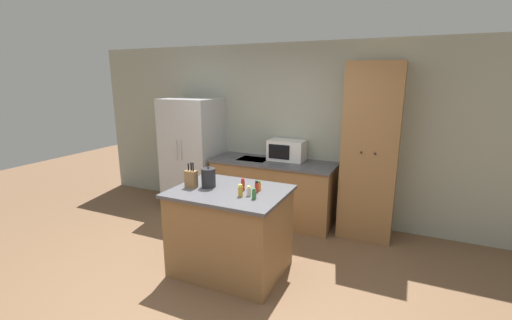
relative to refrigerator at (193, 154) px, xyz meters
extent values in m
plane|color=brown|center=(1.55, -1.93, -0.89)|extent=(14.00, 14.00, 0.00)
cube|color=#9EA393|center=(1.55, 0.40, 0.41)|extent=(7.20, 0.06, 2.60)
cube|color=#B7BABC|center=(0.00, 0.00, 0.00)|extent=(0.83, 0.74, 1.79)
cylinder|color=silver|center=(-0.04, -0.38, 0.14)|extent=(0.02, 0.02, 0.30)
cylinder|color=silver|center=(0.04, -0.38, 0.14)|extent=(0.02, 0.02, 0.30)
cube|color=olive|center=(1.37, 0.04, -0.46)|extent=(1.79, 0.66, 0.88)
cube|color=#4C4C51|center=(1.37, 0.04, 0.00)|extent=(1.83, 0.70, 0.03)
cube|color=#9EA0A3|center=(1.05, 0.04, 0.01)|extent=(0.44, 0.34, 0.01)
cube|color=olive|center=(2.72, 0.10, 0.26)|extent=(0.69, 0.53, 2.30)
sphere|color=black|center=(2.63, -0.18, 0.30)|extent=(0.02, 0.02, 0.02)
sphere|color=black|center=(2.80, -0.18, 0.30)|extent=(0.02, 0.02, 0.02)
cube|color=olive|center=(1.48, -1.46, -0.44)|extent=(1.15, 0.87, 0.90)
cube|color=#4C4C51|center=(1.48, -1.46, 0.03)|extent=(1.21, 0.93, 0.03)
cube|color=white|center=(1.53, 0.19, 0.17)|extent=(0.53, 0.32, 0.30)
cube|color=black|center=(1.47, 0.02, 0.17)|extent=(0.32, 0.01, 0.21)
cube|color=olive|center=(1.05, -1.56, 0.14)|extent=(0.13, 0.08, 0.18)
cylinder|color=black|center=(1.02, -1.55, 0.27)|extent=(0.02, 0.02, 0.08)
cylinder|color=black|center=(1.05, -1.55, 0.27)|extent=(0.02, 0.02, 0.09)
cylinder|color=black|center=(1.09, -1.56, 0.28)|extent=(0.02, 0.02, 0.10)
cylinder|color=#B2281E|center=(1.61, -1.42, 0.10)|extent=(0.04, 0.04, 0.11)
cylinder|color=red|center=(1.61, -1.42, 0.16)|extent=(0.03, 0.03, 0.02)
cylinder|color=gold|center=(1.67, -1.59, 0.09)|extent=(0.05, 0.05, 0.10)
cylinder|color=#E5DB4C|center=(1.67, -1.59, 0.16)|extent=(0.04, 0.04, 0.02)
cylinder|color=#B2281E|center=(1.77, -1.41, 0.09)|extent=(0.04, 0.04, 0.10)
cylinder|color=black|center=(1.77, -1.41, 0.16)|extent=(0.03, 0.03, 0.02)
cylinder|color=#337033|center=(1.83, -1.60, 0.09)|extent=(0.04, 0.04, 0.09)
cylinder|color=#286628|center=(1.83, -1.60, 0.14)|extent=(0.03, 0.03, 0.02)
cylinder|color=orange|center=(1.76, -1.34, 0.08)|extent=(0.05, 0.05, 0.08)
cylinder|color=#286628|center=(1.76, -1.34, 0.14)|extent=(0.04, 0.04, 0.02)
cylinder|color=beige|center=(1.74, -1.54, 0.08)|extent=(0.04, 0.04, 0.08)
cylinder|color=#E5DB4C|center=(1.74, -1.54, 0.14)|extent=(0.03, 0.03, 0.02)
cylinder|color=#232326|center=(1.22, -1.47, 0.15)|extent=(0.15, 0.15, 0.21)
sphere|color=#262628|center=(1.22, -1.47, 0.26)|extent=(0.02, 0.02, 0.02)
cylinder|color=red|center=(-0.55, 0.10, -0.73)|extent=(0.14, 0.14, 0.33)
cylinder|color=black|center=(-0.55, 0.10, -0.53)|extent=(0.06, 0.06, 0.06)
camera|label=1|loc=(3.17, -4.50, 1.20)|focal=24.00mm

